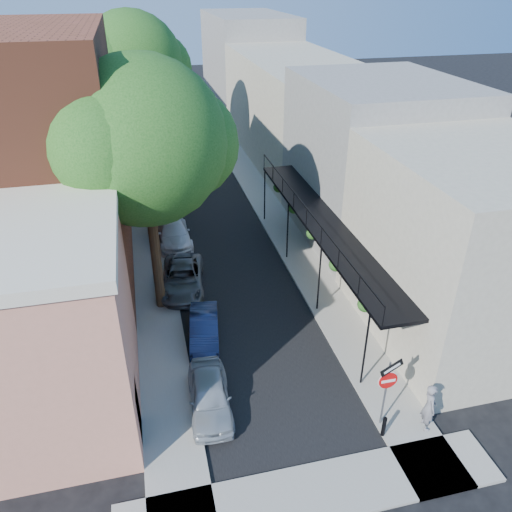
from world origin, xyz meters
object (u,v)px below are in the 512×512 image
bollard (384,426)px  parked_car_b (204,328)px  parked_car_e (181,186)px  oak_far (139,65)px  parked_car_d (173,232)px  parked_car_f (167,166)px  pedestrian (429,407)px  oak_near (154,143)px  sign_post (388,383)px  oak_mid (146,115)px  parked_car_a (210,395)px  parked_car_c (183,278)px

bollard → parked_car_b: (-5.15, 6.66, 0.05)m
bollard → parked_car_e: (-4.40, 22.95, 0.15)m
oak_far → parked_car_b: 21.57m
parked_car_b → parked_car_d: size_ratio=0.77×
parked_car_f → oak_far: bearing=-153.1°
pedestrian → parked_car_d: bearing=35.6°
bollard → oak_near: size_ratio=0.07×
sign_post → oak_near: 12.77m
sign_post → parked_car_f: bearing=100.9°
oak_mid → parked_car_e: 8.49m
sign_post → pedestrian: sign_post is taller
parked_car_e → parked_car_f: parked_car_f is taller
parked_car_a → pedestrian: size_ratio=1.96×
oak_far → parked_car_d: 13.22m
parked_car_d → parked_car_c: bearing=-92.0°
sign_post → parked_car_a: bearing=158.7°
sign_post → oak_mid: oak_mid is taller
oak_mid → parked_car_d: size_ratio=2.27×
oak_near → parked_car_e: oak_near is taller
parked_car_b → parked_car_c: bearing=104.0°
oak_mid → pedestrian: (8.02, -17.73, -6.00)m
bollard → parked_car_f: 27.90m
sign_post → oak_near: size_ratio=0.26×
sign_post → parked_car_d: sign_post is taller
sign_post → pedestrian: 1.81m
sign_post → oak_far: (-6.51, 26.30, 6.22)m
sign_post → parked_car_f: size_ratio=0.73×
oak_far → pedestrian: size_ratio=6.35×
oak_near → oak_mid: 8.01m
oak_near → parked_car_a: size_ratio=3.11×
parked_car_d → pedestrian: 17.53m
parked_car_c → pedestrian: pedestrian is taller
oak_mid → parked_car_b: oak_mid is taller
parked_car_e → parked_car_d: bearing=-97.7°
bollard → oak_far: size_ratio=0.07×
parked_car_d → oak_mid: bearing=113.0°
parked_car_c → parked_car_d: size_ratio=0.98×
parked_car_b → pedestrian: bearing=-36.7°
parked_car_b → oak_mid: bearing=104.5°
oak_near → oak_far: size_ratio=0.96×
parked_car_d → parked_car_e: (1.20, 6.97, 0.02)m
oak_far → parked_car_b: size_ratio=3.46×
oak_near → parked_car_e: size_ratio=2.90×
bollard → oak_far: (-6.35, 26.77, 7.74)m
parked_car_a → parked_car_c: bearing=93.9°
oak_mid → parked_car_c: bearing=-83.2°
parked_car_a → parked_car_c: 8.18m
bollard → parked_car_a: 6.15m
oak_mid → parked_car_f: oak_mid is taller
sign_post → bollard: sign_post is taller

